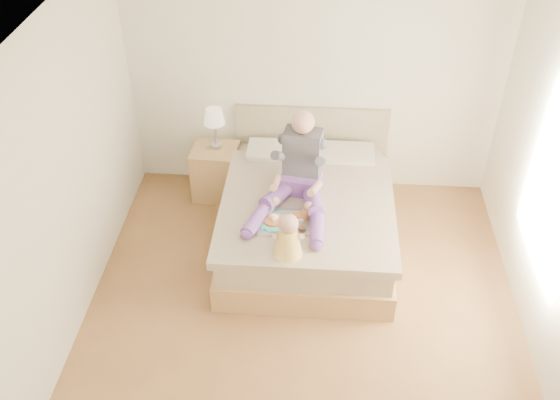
# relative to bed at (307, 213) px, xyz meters

# --- Properties ---
(room) EXTENTS (4.02, 4.22, 2.71)m
(room) POSITION_rel_bed_xyz_m (0.08, -1.08, 1.19)
(room) COLOR brown
(room) RESTS_ON ground
(bed) EXTENTS (1.70, 2.18, 1.00)m
(bed) POSITION_rel_bed_xyz_m (0.00, 0.00, 0.00)
(bed) COLOR #A67F4D
(bed) RESTS_ON ground
(nightstand) EXTENTS (0.52, 0.47, 0.61)m
(nightstand) POSITION_rel_bed_xyz_m (-1.06, 0.68, -0.01)
(nightstand) COLOR #A67F4D
(nightstand) RESTS_ON ground
(lamp) EXTENTS (0.23, 0.23, 0.48)m
(lamp) POSITION_rel_bed_xyz_m (-1.04, 0.72, 0.65)
(lamp) COLOR silver
(lamp) RESTS_ON nightstand
(adult) EXTENTS (0.76, 1.14, 0.91)m
(adult) POSITION_rel_bed_xyz_m (-0.10, -0.12, 0.56)
(adult) COLOR #673B93
(adult) RESTS_ON bed
(tray) EXTENTS (0.52, 0.42, 0.14)m
(tray) POSITION_rel_bed_xyz_m (-0.21, -0.52, 0.33)
(tray) COLOR silver
(tray) RESTS_ON bed
(baby) EXTENTS (0.29, 0.39, 0.43)m
(baby) POSITION_rel_bed_xyz_m (-0.15, -0.93, 0.47)
(baby) COLOR #FFCC50
(baby) RESTS_ON bed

